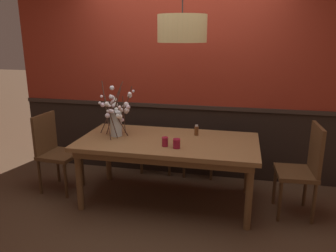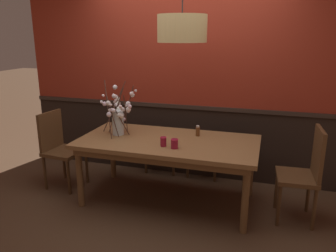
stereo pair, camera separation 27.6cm
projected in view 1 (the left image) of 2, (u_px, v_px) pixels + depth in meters
The scene contains 12 objects.
ground_plane at pixel (168, 200), 3.86m from camera, with size 24.00×24.00×0.00m, color #4C3321.
back_wall at pixel (182, 64), 4.26m from camera, with size 4.47×0.14×2.98m.
dining_table at pixel (168, 147), 3.69m from camera, with size 1.95×0.99×0.73m.
chair_far_side_right at pixel (201, 136), 4.54m from camera, with size 0.42×0.44×0.91m.
chair_far_side_left at pixel (159, 131), 4.65m from camera, with size 0.47×0.43×0.98m.
chair_head_west_end at pixel (54, 149), 4.01m from camera, with size 0.46×0.45×0.94m.
chair_head_east_end at pixel (304, 166), 3.43m from camera, with size 0.41×0.45×0.98m.
vase_with_blossoms at pixel (117, 117), 3.77m from camera, with size 0.41×0.42×0.62m.
candle_holder_nearer_center at pixel (165, 142), 3.44m from camera, with size 0.07×0.07×0.10m.
candle_holder_nearer_edge at pixel (177, 144), 3.39m from camera, with size 0.08×0.08×0.10m.
condiment_bottle at pixel (196, 130), 3.82m from camera, with size 0.05×0.05×0.12m.
pendant_lamp at pixel (182, 29), 3.34m from camera, with size 0.50×0.50×1.21m.
Camera 1 is at (0.76, -3.41, 1.87)m, focal length 35.71 mm.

